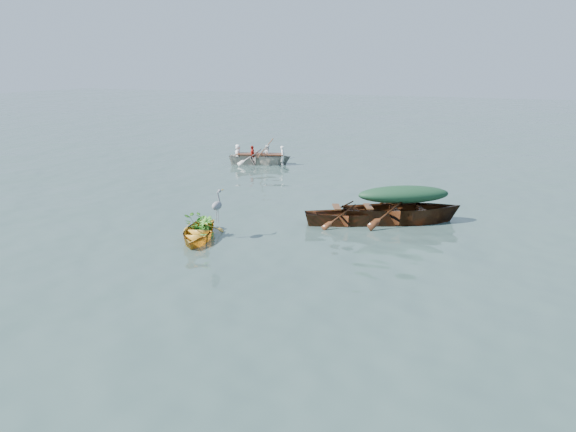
% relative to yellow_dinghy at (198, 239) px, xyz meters
% --- Properties ---
extents(ground, '(140.00, 140.00, 0.00)m').
position_rel_yellow_dinghy_xyz_m(ground, '(1.56, -1.53, 0.00)').
color(ground, '#374D49').
rests_on(ground, ground).
extents(yellow_dinghy, '(2.13, 3.03, 0.73)m').
position_rel_yellow_dinghy_xyz_m(yellow_dinghy, '(0.00, 0.00, 0.00)').
color(yellow_dinghy, yellow).
rests_on(yellow_dinghy, ground).
extents(green_tarp_boat, '(5.20, 3.90, 1.23)m').
position_rel_yellow_dinghy_xyz_m(green_tarp_boat, '(4.80, 3.97, 0.00)').
color(green_tarp_boat, '#462710').
rests_on(green_tarp_boat, ground).
extents(open_wooden_boat, '(4.11, 2.90, 0.90)m').
position_rel_yellow_dinghy_xyz_m(open_wooden_boat, '(3.44, 3.19, 0.00)').
color(open_wooden_boat, '#562715').
rests_on(open_wooden_boat, ground).
extents(rowed_boat, '(4.31, 2.54, 0.98)m').
position_rel_yellow_dinghy_xyz_m(rowed_boat, '(-3.77, 11.18, 0.00)').
color(rowed_boat, beige).
rests_on(rowed_boat, ground).
extents(green_tarp_cover, '(2.86, 2.15, 0.52)m').
position_rel_yellow_dinghy_xyz_m(green_tarp_cover, '(4.80, 3.97, 0.88)').
color(green_tarp_cover, '#173924').
rests_on(green_tarp_cover, green_tarp_boat).
extents(thwart_benches, '(2.11, 1.56, 0.04)m').
position_rel_yellow_dinghy_xyz_m(thwart_benches, '(3.44, 3.19, 0.47)').
color(thwart_benches, '#492711').
rests_on(thwart_benches, open_wooden_boat).
extents(heron, '(0.40, 0.47, 0.92)m').
position_rel_yellow_dinghy_xyz_m(heron, '(0.50, 0.24, 0.82)').
color(heron, gray).
rests_on(heron, yellow_dinghy).
extents(dinghy_weeds, '(0.98, 1.09, 0.60)m').
position_rel_yellow_dinghy_xyz_m(dinghy_weeds, '(-0.17, 0.52, 0.66)').
color(dinghy_weeds, '#2A6E1C').
rests_on(dinghy_weeds, yellow_dinghy).
extents(rowers, '(3.10, 2.01, 0.76)m').
position_rel_yellow_dinghy_xyz_m(rowers, '(-3.77, 11.18, 0.87)').
color(rowers, white).
rests_on(rowers, rowed_boat).
extents(oars, '(1.43, 2.65, 0.06)m').
position_rel_yellow_dinghy_xyz_m(oars, '(-3.77, 11.18, 0.52)').
color(oars, brown).
rests_on(oars, rowed_boat).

